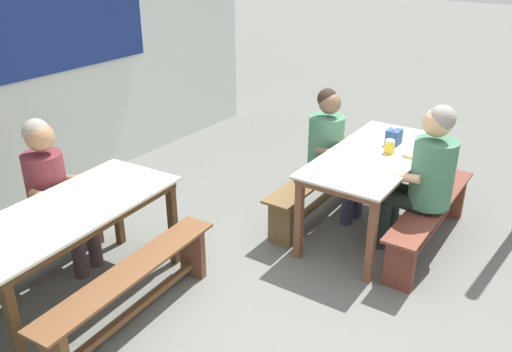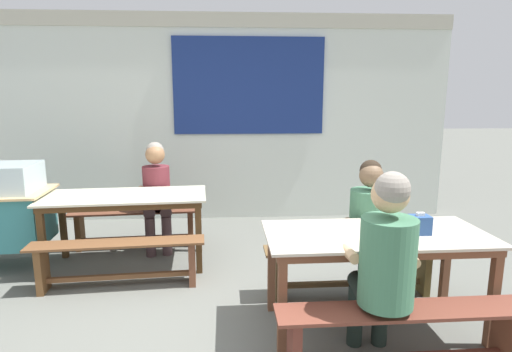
# 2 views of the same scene
# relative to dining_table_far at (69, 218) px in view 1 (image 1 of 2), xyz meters

# --- Properties ---
(ground_plane) EXTENTS (40.00, 40.00, 0.00)m
(ground_plane) POSITION_rel_dining_table_far_xyz_m (0.92, -1.23, -0.69)
(ground_plane) COLOR #60625B
(backdrop_wall) EXTENTS (6.62, 0.23, 2.89)m
(backdrop_wall) POSITION_rel_dining_table_far_xyz_m (0.93, 1.76, 0.83)
(backdrop_wall) COLOR silver
(backdrop_wall) RESTS_ON ground_plane
(dining_table_far) EXTENTS (1.69, 0.85, 0.76)m
(dining_table_far) POSITION_rel_dining_table_far_xyz_m (0.00, 0.00, 0.00)
(dining_table_far) COLOR beige
(dining_table_far) RESTS_ON ground_plane
(dining_table_near) EXTENTS (1.67, 0.78, 0.76)m
(dining_table_near) POSITION_rel_dining_table_far_xyz_m (2.17, -1.35, 0.00)
(dining_table_near) COLOR beige
(dining_table_near) RESTS_ON ground_plane
(bench_far_back) EXTENTS (1.53, 0.35, 0.44)m
(bench_far_back) POSITION_rel_dining_table_far_xyz_m (-0.04, 0.54, -0.40)
(bench_far_back) COLOR brown
(bench_far_back) RESTS_ON ground_plane
(bench_far_front) EXTENTS (1.61, 0.37, 0.44)m
(bench_far_front) POSITION_rel_dining_table_far_xyz_m (0.04, -0.54, -0.40)
(bench_far_front) COLOR brown
(bench_far_front) RESTS_ON ground_plane
(bench_near_back) EXTENTS (1.57, 0.29, 0.44)m
(bench_near_back) POSITION_rel_dining_table_far_xyz_m (2.16, -0.81, -0.40)
(bench_near_back) COLOR brown
(bench_near_back) RESTS_ON ground_plane
(bench_near_front) EXTENTS (1.64, 0.30, 0.44)m
(bench_near_front) POSITION_rel_dining_table_far_xyz_m (2.18, -1.89, -0.40)
(bench_near_front) COLOR brown
(bench_near_front) RESTS_ON ground_plane
(person_right_near_table) EXTENTS (0.47, 0.56, 1.23)m
(person_right_near_table) POSITION_rel_dining_table_far_xyz_m (2.29, -0.87, 0.01)
(person_right_near_table) COLOR #2E3145
(person_right_near_table) RESTS_ON ground_plane
(person_center_facing) EXTENTS (0.47, 0.54, 1.25)m
(person_center_facing) POSITION_rel_dining_table_far_xyz_m (0.23, 0.50, 0.03)
(person_center_facing) COLOR #463235
(person_center_facing) RESTS_ON ground_plane
(person_near_front) EXTENTS (0.46, 0.55, 1.33)m
(person_near_front) POSITION_rel_dining_table_far_xyz_m (2.05, -1.84, 0.08)
(person_near_front) COLOR black
(person_near_front) RESTS_ON ground_plane
(tissue_box) EXTENTS (0.14, 0.11, 0.16)m
(tissue_box) POSITION_rel_dining_table_far_xyz_m (2.48, -1.39, 0.15)
(tissue_box) COLOR #2B4F8D
(tissue_box) RESTS_ON dining_table_near
(condiment_jar) EXTENTS (0.09, 0.09, 0.12)m
(condiment_jar) POSITION_rel_dining_table_far_xyz_m (2.25, -1.44, 0.14)
(condiment_jar) COLOR yellow
(condiment_jar) RESTS_ON dining_table_near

